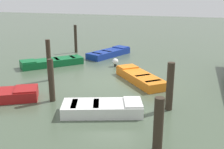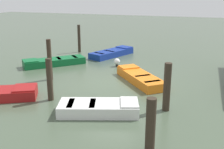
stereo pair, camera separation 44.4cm
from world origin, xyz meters
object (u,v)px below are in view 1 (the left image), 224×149
rowboat_orange (140,77)px  rowboat_green (52,62)px  rowboat_white (103,108)px  mooring_piling_near_right (49,60)px  mooring_piling_far_right (51,80)px  mooring_piling_mid_right (158,125)px  rowboat_blue (109,53)px  marker_buoy (115,62)px  mooring_piling_center (170,87)px  mooring_piling_mid_left (76,39)px

rowboat_orange → rowboat_green: bearing=35.4°
rowboat_white → rowboat_green: (-5.28, -5.20, -0.00)m
mooring_piling_near_right → rowboat_orange: bearing=106.2°
mooring_piling_far_right → mooring_piling_mid_right: bearing=64.2°
rowboat_blue → marker_buoy: (2.49, 1.25, 0.07)m
mooring_piling_center → marker_buoy: (-5.21, -3.77, -0.61)m
rowboat_white → mooring_piling_mid_left: bearing=100.9°
rowboat_blue → rowboat_white: size_ratio=1.19×
rowboat_green → mooring_piling_mid_left: (-3.90, -0.30, 0.77)m
rowboat_white → mooring_piling_mid_left: (-9.17, -5.51, 0.77)m
rowboat_orange → marker_buoy: size_ratio=6.68×
mooring_piling_mid_left → mooring_piling_far_right: 9.26m
rowboat_green → mooring_piling_mid_right: 10.24m
rowboat_white → mooring_piling_center: mooring_piling_center is taller
rowboat_white → marker_buoy: size_ratio=6.32×
rowboat_orange → mooring_piling_center: mooring_piling_center is taller
mooring_piling_near_right → mooring_piling_far_right: (2.32, 1.50, -0.15)m
mooring_piling_mid_left → mooring_piling_center: mooring_piling_mid_left is taller
rowboat_white → marker_buoy: (-6.33, -1.59, 0.07)m
rowboat_white → mooring_piling_far_right: 2.46m
rowboat_white → rowboat_green: 7.41m
mooring_piling_mid_right → mooring_piling_far_right: bearing=-115.8°
rowboat_orange → mooring_piling_center: size_ratio=1.79×
rowboat_blue → marker_buoy: marker_buoy is taller
mooring_piling_mid_right → mooring_piling_near_right: 7.57m
marker_buoy → rowboat_white: bearing=14.1°
mooring_piling_mid_right → mooring_piling_far_right: size_ratio=0.90×
mooring_piling_mid_left → rowboat_orange: bearing=48.9°
rowboat_white → mooring_piling_mid_left: 10.73m
rowboat_green → marker_buoy: bearing=149.8°
rowboat_white → rowboat_orange: same height
mooring_piling_far_right → marker_buoy: mooring_piling_far_right is taller
mooring_piling_near_right → rowboat_blue: bearing=170.6°
marker_buoy → mooring_piling_mid_right: bearing=25.4°
rowboat_blue → mooring_piling_mid_left: mooring_piling_mid_left is taller
mooring_piling_mid_left → mooring_piling_far_right: mooring_piling_mid_left is taller
rowboat_white → mooring_piling_far_right: (-0.48, -2.32, 0.64)m
mooring_piling_far_right → mooring_piling_near_right: bearing=-147.1°
rowboat_white → mooring_piling_mid_right: (1.73, 2.24, 0.56)m
mooring_piling_mid_right → mooring_piling_near_right: bearing=-126.7°
rowboat_white → mooring_piling_center: 2.54m
rowboat_white → marker_buoy: 6.52m
rowboat_orange → mooring_piling_far_right: 4.52m
mooring_piling_mid_right → mooring_piling_near_right: size_ratio=0.76×
mooring_piling_mid_right → mooring_piling_near_right: (-4.52, -6.06, 0.24)m
rowboat_white → mooring_piling_center: bearing=7.0°
mooring_piling_mid_left → mooring_piling_mid_right: (10.90, 7.75, -0.22)m
rowboat_blue → rowboat_green: same height
mooring_piling_far_right → rowboat_blue: bearing=-176.5°
rowboat_orange → mooring_piling_near_right: 4.48m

